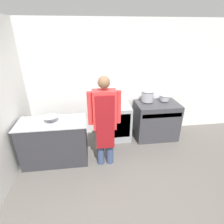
{
  "coord_description": "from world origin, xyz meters",
  "views": [
    {
      "loc": [
        -0.33,
        -1.99,
        2.42
      ],
      "look_at": [
        0.07,
        1.11,
        0.97
      ],
      "focal_mm": 28.0,
      "sensor_mm": 36.0,
      "label": 1
    }
  ],
  "objects": [
    {
      "name": "wall_back",
      "position": [
        0.0,
        2.05,
        1.35
      ],
      "size": [
        8.0,
        0.05,
        2.7
      ],
      "color": "white",
      "rests_on": "ground_plane"
    },
    {
      "name": "ground_plane",
      "position": [
        0.0,
        0.0,
        0.0
      ],
      "size": [
        14.0,
        14.0,
        0.0
      ],
      "primitive_type": "plane",
      "color": "#5B5651"
    },
    {
      "name": "stock_pot",
      "position": [
        1.0,
        1.75,
        1.05
      ],
      "size": [
        0.28,
        0.28,
        0.27
      ],
      "color": "#9EA0A8",
      "rests_on": "stove"
    },
    {
      "name": "wall_left",
      "position": [
        -1.79,
        1.0,
        1.35
      ],
      "size": [
        0.05,
        8.0,
        2.7
      ],
      "color": "white",
      "rests_on": "ground_plane"
    },
    {
      "name": "mixing_bowl",
      "position": [
        -1.09,
        1.02,
        0.94
      ],
      "size": [
        0.27,
        0.27,
        0.1
      ],
      "color": "#9EA0A8",
      "rests_on": "prep_counter"
    },
    {
      "name": "stove",
      "position": [
        1.22,
        1.63,
        0.45
      ],
      "size": [
        0.99,
        0.68,
        0.91
      ],
      "color": "#38383D",
      "rests_on": "ground_plane"
    },
    {
      "name": "sauce_pot",
      "position": [
        1.42,
        1.75,
        0.98
      ],
      "size": [
        0.22,
        0.22,
        0.14
      ],
      "color": "#9EA0A8",
      "rests_on": "stove"
    },
    {
      "name": "fridge_unit",
      "position": [
        0.24,
        1.7,
        0.43
      ],
      "size": [
        0.69,
        0.59,
        0.85
      ],
      "color": "#93999E",
      "rests_on": "ground_plane"
    },
    {
      "name": "prep_counter",
      "position": [
        -1.08,
        1.01,
        0.44
      ],
      "size": [
        1.29,
        0.61,
        0.89
      ],
      "color": "#2D2D33",
      "rests_on": "ground_plane"
    },
    {
      "name": "person_cook",
      "position": [
        -0.1,
        0.79,
        1.0
      ],
      "size": [
        0.59,
        0.24,
        1.77
      ],
      "color": "#38476B",
      "rests_on": "ground_plane"
    }
  ]
}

